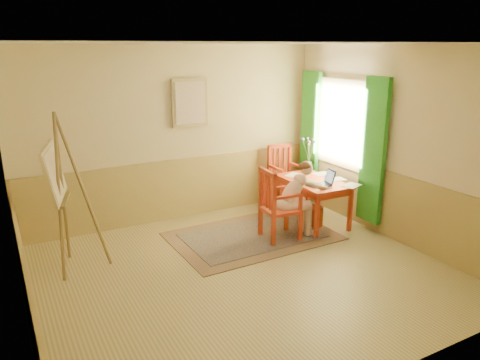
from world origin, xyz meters
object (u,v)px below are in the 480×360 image
figure (296,196)px  easel (58,179)px  table (313,186)px  chair_back (284,176)px  laptop (323,182)px  chair_left (277,205)px

figure → easel: easel is taller
table → easel: (-3.74, 0.24, 0.57)m
table → chair_back: (0.07, 0.91, -0.08)m
chair_back → laptop: 1.20m
laptop → easel: 3.77m
laptop → easel: easel is taller
figure → easel: bearing=170.1°
chair_back → figure: figure is taller
chair_left → figure: 0.33m
laptop → easel: bearing=172.2°
chair_left → laptop: 0.87m
table → laptop: 0.30m
laptop → easel: size_ratio=0.20×
chair_left → figure: (0.31, -0.03, 0.10)m
table → chair_left: chair_left is taller
table → chair_left: bearing=-161.7°
chair_back → easel: bearing=-170.1°
easel → chair_back: bearing=9.9°
chair_left → easel: size_ratio=0.53×
table → figure: figure is taller
figure → laptop: (0.53, 0.05, 0.13)m
chair_left → easel: 3.00m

